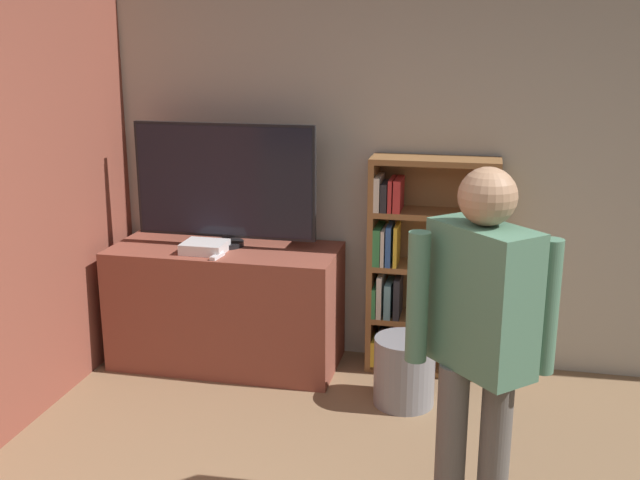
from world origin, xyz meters
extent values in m
cube|color=#B2AD9E|center=(0.00, 2.93, 1.35)|extent=(6.03, 0.06, 2.70)
cube|color=brown|center=(-1.21, 2.56, 0.39)|extent=(1.46, 0.63, 0.79)
cylinder|color=black|center=(-1.21, 2.61, 0.80)|extent=(0.22, 0.22, 0.03)
cylinder|color=black|center=(-1.21, 2.61, 0.84)|extent=(0.06, 0.06, 0.05)
cube|color=black|center=(-1.21, 2.61, 1.22)|extent=(1.18, 0.04, 0.73)
cube|color=black|center=(-1.21, 2.59, 1.22)|extent=(1.14, 0.01, 0.69)
cube|color=white|center=(-1.29, 2.44, 0.82)|extent=(0.27, 0.23, 0.07)
cube|color=white|center=(-1.17, 2.34, 0.80)|extent=(0.05, 0.14, 0.02)
cube|color=brown|center=(-0.27, 2.74, 0.69)|extent=(0.04, 0.28, 1.38)
cube|color=brown|center=(0.48, 2.74, 0.69)|extent=(0.04, 0.28, 1.38)
cube|color=brown|center=(0.10, 2.87, 0.69)|extent=(0.79, 0.01, 1.38)
cube|color=brown|center=(0.10, 2.74, 0.02)|extent=(0.71, 0.28, 0.04)
cube|color=brown|center=(0.10, 2.74, 0.35)|extent=(0.71, 0.28, 0.04)
cube|color=brown|center=(0.10, 2.74, 0.69)|extent=(0.71, 0.28, 0.04)
cube|color=brown|center=(0.10, 2.74, 1.04)|extent=(0.71, 0.28, 0.04)
cube|color=brown|center=(0.10, 2.74, 1.37)|extent=(0.71, 0.28, 0.04)
cube|color=gold|center=(-0.24, 2.70, 0.11)|extent=(0.04, 0.20, 0.18)
cube|color=#232328|center=(-0.19, 2.71, 0.15)|extent=(0.04, 0.22, 0.27)
cube|color=orange|center=(-0.15, 2.72, 0.10)|extent=(0.02, 0.25, 0.17)
cube|color=red|center=(-0.11, 2.70, 0.15)|extent=(0.04, 0.20, 0.27)
cube|color=#5B8E99|center=(-0.06, 2.73, 0.12)|extent=(0.03, 0.26, 0.20)
cube|color=orange|center=(-0.03, 2.70, 0.11)|extent=(0.03, 0.20, 0.19)
cube|color=#338447|center=(-0.24, 2.70, 0.46)|extent=(0.03, 0.21, 0.19)
cube|color=beige|center=(-0.21, 2.72, 0.50)|extent=(0.03, 0.24, 0.27)
cube|color=#5B8E99|center=(-0.16, 2.71, 0.48)|extent=(0.04, 0.23, 0.23)
cube|color=#232328|center=(-0.10, 2.71, 0.50)|extent=(0.04, 0.23, 0.26)
cube|color=#338447|center=(-0.23, 2.73, 0.83)|extent=(0.04, 0.26, 0.24)
cube|color=beige|center=(-0.20, 2.72, 0.83)|extent=(0.02, 0.24, 0.23)
cube|color=#2D569E|center=(-0.16, 2.71, 0.84)|extent=(0.03, 0.22, 0.26)
cube|color=gold|center=(-0.12, 2.70, 0.84)|extent=(0.02, 0.20, 0.26)
cube|color=beige|center=(-0.24, 2.72, 1.16)|extent=(0.04, 0.24, 0.21)
cube|color=#232328|center=(-0.20, 2.70, 1.14)|extent=(0.04, 0.21, 0.18)
cube|color=red|center=(-0.16, 2.72, 1.16)|extent=(0.02, 0.24, 0.20)
cube|color=red|center=(-0.12, 2.72, 1.16)|extent=(0.04, 0.24, 0.20)
cylinder|color=#56514C|center=(0.32, 1.07, 0.40)|extent=(0.13, 0.13, 0.79)
cylinder|color=#56514C|center=(0.50, 1.07, 0.40)|extent=(0.13, 0.13, 0.79)
cube|color=#477056|center=(0.41, 1.07, 1.09)|extent=(0.47, 0.48, 0.60)
sphere|color=#9E7556|center=(0.41, 1.07, 1.50)|extent=(0.23, 0.23, 0.23)
cylinder|color=#477056|center=(0.66, 1.07, 1.08)|extent=(0.09, 0.09, 0.55)
cylinder|color=#477056|center=(0.16, 1.07, 1.08)|extent=(0.09, 0.09, 0.55)
cylinder|color=gray|center=(0.00, 2.23, 0.20)|extent=(0.36, 0.36, 0.41)
camera|label=1|loc=(0.39, -1.80, 2.09)|focal=42.00mm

